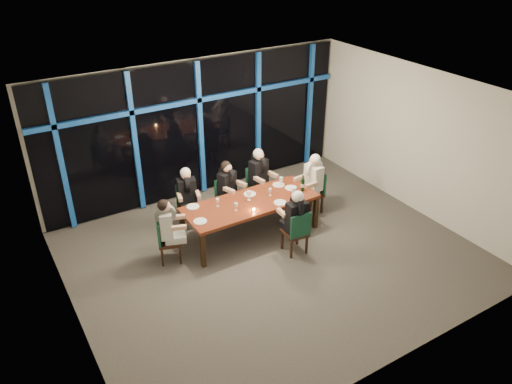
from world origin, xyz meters
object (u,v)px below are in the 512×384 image
chair_far_right (257,184)px  diner_far_mid (228,182)px  chair_end_left (165,238)px  diner_far_right (260,170)px  dining_table (251,205)px  diner_near_mid (296,212)px  diner_end_left (168,221)px  chair_end_right (314,190)px  wine_bottle (303,185)px  diner_far_left (187,189)px  water_pitcher (294,192)px  chair_far_left (187,203)px  chair_far_mid (226,196)px  diner_end_right (312,176)px  chair_near_mid (297,231)px

chair_far_right → diner_far_mid: diner_far_mid is taller
chair_end_left → diner_far_right: 2.59m
dining_table → diner_near_mid: 1.00m
chair_end_left → diner_end_left: diner_end_left is taller
chair_end_right → wine_bottle: wine_bottle is taller
diner_far_left → chair_end_right: bearing=-5.0°
chair_far_right → chair_end_right: bearing=-53.1°
diner_near_mid → water_pitcher: bearing=-118.9°
chair_far_left → chair_far_mid: bearing=2.8°
chair_end_left → diner_far_mid: size_ratio=1.01×
diner_far_mid → wine_bottle: diner_far_mid is taller
chair_far_mid → diner_far_mid: 0.36m
diner_far_left → diner_end_right: size_ratio=0.96×
chair_near_mid → chair_end_left: bearing=-22.0°
chair_far_left → chair_end_right: size_ratio=0.96×
chair_far_left → diner_far_mid: size_ratio=1.02×
chair_far_left → diner_far_left: diner_far_left is taller
diner_near_mid → water_pitcher: (0.43, 0.66, -0.01)m
diner_far_right → wine_bottle: size_ratio=2.64×
chair_end_right → diner_far_right: 1.21m
chair_near_mid → water_pitcher: water_pitcher is taller
chair_far_mid → diner_far_left: size_ratio=1.03×
chair_far_right → diner_far_mid: 0.84m
dining_table → diner_far_right: size_ratio=2.92×
diner_far_left → diner_far_mid: bearing=3.5°
diner_far_left → diner_far_mid: (0.83, -0.15, 0.00)m
diner_far_right → water_pitcher: size_ratio=5.01×
chair_far_mid → chair_end_right: chair_end_right is taller
dining_table → diner_far_left: (-0.89, 0.93, 0.15)m
diner_far_left → diner_far_right: diner_far_right is taller
chair_near_mid → diner_near_mid: diner_near_mid is taller
diner_far_left → water_pitcher: 2.09m
diner_end_left → wine_bottle: 2.76m
diner_far_right → chair_far_left: bearing=163.2°
chair_far_right → wine_bottle: (0.39, -1.07, 0.37)m
chair_end_right → chair_far_left: bearing=-114.8°
wine_bottle → chair_end_left: bearing=175.4°
diner_far_left → diner_far_right: size_ratio=0.95×
chair_far_left → wine_bottle: wine_bottle is taller
chair_far_mid → diner_far_mid: bearing=-90.0°
diner_far_left → wine_bottle: 2.26m
chair_far_right → diner_far_right: (0.01, -0.08, 0.36)m
chair_end_left → diner_near_mid: (2.14, -0.97, 0.37)m
chair_far_mid → diner_far_right: bearing=-20.7°
diner_far_left → diner_far_right: 1.61m
chair_far_right → diner_near_mid: (-0.29, -1.81, 0.34)m
chair_far_left → diner_end_left: bearing=-115.7°
chair_near_mid → diner_end_right: diner_end_right is taller
chair_far_mid → wine_bottle: bearing=-59.9°
diner_far_right → diner_end_right: size_ratio=1.01×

